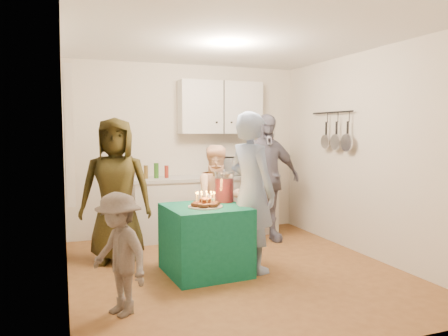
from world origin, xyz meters
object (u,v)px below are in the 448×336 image
object	(u,v)px
woman_back_center	(219,199)
woman_back_right	(264,178)
man_birthday	(252,192)
child_near_left	(119,254)
punch_jar	(224,188)
party_table	(205,240)
microwave	(234,166)
woman_back_left	(116,190)
counter	(205,208)

from	to	relation	value
woman_back_center	woman_back_right	size ratio (longest dim) A/B	0.77
man_birthday	child_near_left	size ratio (longest dim) A/B	1.69
punch_jar	party_table	bearing A→B (deg)	-147.32
woman_back_center	woman_back_right	xyz separation A→B (m)	(0.82, 0.33, 0.21)
microwave	woman_back_left	world-z (taller)	woman_back_left
counter	microwave	world-z (taller)	microwave
counter	microwave	xyz separation A→B (m)	(0.47, 0.00, 0.62)
child_near_left	woman_back_left	bearing A→B (deg)	146.41
counter	punch_jar	bearing A→B (deg)	-99.33
counter	party_table	world-z (taller)	counter
man_birthday	woman_back_center	size ratio (longest dim) A/B	1.29
party_table	man_birthday	bearing A→B (deg)	-9.55
woman_back_right	punch_jar	bearing A→B (deg)	-134.67
party_table	woman_back_right	bearing A→B (deg)	40.77
microwave	punch_jar	size ratio (longest dim) A/B	1.46
microwave	counter	bearing A→B (deg)	179.38
microwave	woman_back_right	distance (m)	0.65
woman_back_center	child_near_left	size ratio (longest dim) A/B	1.31
counter	woman_back_right	bearing A→B (deg)	-40.01
punch_jar	woman_back_left	world-z (taller)	woman_back_left
party_table	woman_back_right	world-z (taller)	woman_back_right
punch_jar	woman_back_center	distance (m)	0.60
child_near_left	microwave	bearing A→B (deg)	112.41
microwave	child_near_left	xyz separation A→B (m)	(-2.05, -2.46, -0.51)
counter	woman_back_left	bearing A→B (deg)	-148.98
counter	punch_jar	world-z (taller)	punch_jar
party_table	microwave	bearing A→B (deg)	58.76
man_birthday	child_near_left	xyz separation A→B (m)	(-1.57, -0.71, -0.37)
child_near_left	party_table	bearing A→B (deg)	99.75
punch_jar	woman_back_right	world-z (taller)	woman_back_right
microwave	child_near_left	bearing A→B (deg)	-130.38
counter	woman_back_left	world-z (taller)	woman_back_left
microwave	man_birthday	size ratio (longest dim) A/B	0.27
woman_back_right	party_table	bearing A→B (deg)	-136.88
punch_jar	child_near_left	size ratio (longest dim) A/B	0.32
counter	woman_back_right	distance (m)	1.04
man_birthday	counter	bearing A→B (deg)	-20.74
party_table	woman_back_right	xyz separation A→B (m)	(1.24, 1.07, 0.54)
woman_back_center	child_near_left	distance (m)	2.13
microwave	party_table	distance (m)	2.06
woman_back_left	counter	bearing A→B (deg)	44.98
party_table	woman_back_center	bearing A→B (deg)	60.05
party_table	woman_back_right	size ratio (longest dim) A/B	0.46
child_near_left	woman_back_center	bearing A→B (deg)	108.56
punch_jar	woman_back_center	size ratio (longest dim) A/B	0.24
woman_back_right	counter	bearing A→B (deg)	142.34
microwave	man_birthday	xyz separation A→B (m)	(-0.48, -1.75, -0.14)
man_birthday	microwave	bearing A→B (deg)	-35.69
man_birthday	woman_back_center	distance (m)	0.86
party_table	woman_back_center	world-z (taller)	woman_back_center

